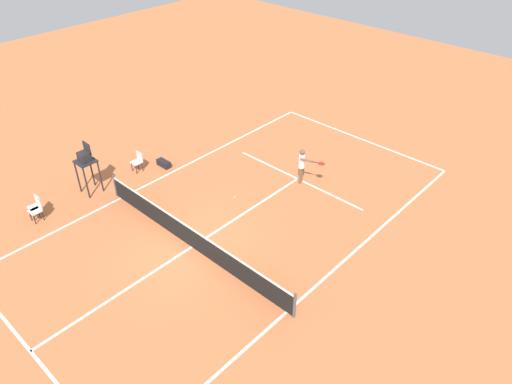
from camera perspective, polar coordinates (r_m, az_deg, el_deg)
ground_plane at (r=18.81m, az=-7.59°, el=-6.47°), size 60.00×60.00×0.00m
court_lines at (r=18.81m, az=-7.59°, el=-6.46°), size 9.61×23.74×0.01m
tennis_net at (r=18.49m, az=-7.71°, el=-5.32°), size 10.21×0.10×1.07m
player_serving at (r=21.74m, az=5.55°, el=3.39°), size 1.32×0.51×1.72m
tennis_ball at (r=21.19m, az=-2.53°, el=-0.61°), size 0.07×0.07×0.07m
umpire_chair at (r=22.00m, az=-19.57°, el=3.54°), size 0.80×0.80×2.41m
courtside_chair_near at (r=21.83m, az=-24.70°, el=-1.47°), size 0.44×0.46×0.95m
courtside_chair_mid at (r=23.47m, az=-13.88°, el=3.62°), size 0.44×0.46×0.95m
courtside_chair_far at (r=21.59m, az=-24.61°, el=-1.86°), size 0.44×0.46×0.95m
equipment_bag at (r=23.73m, az=-10.90°, el=3.35°), size 0.76×0.32×0.30m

